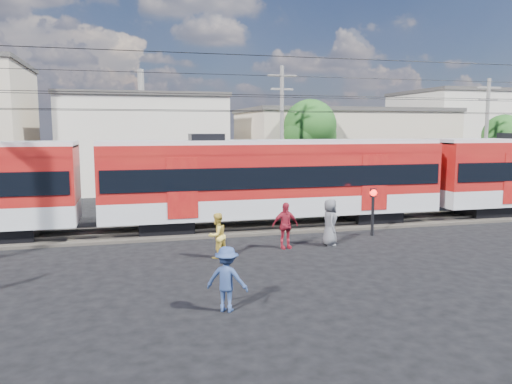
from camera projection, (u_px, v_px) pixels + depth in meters
ground at (242, 282)px, 15.37m from camera, size 120.00×120.00×0.00m
track_bed at (203, 230)px, 23.04m from camera, size 70.00×3.40×0.12m
rail_near at (205, 230)px, 22.31m from camera, size 70.00×0.12×0.12m
rail_far at (201, 224)px, 23.75m from camera, size 70.00×0.12×0.12m
commuter_train at (278, 177)px, 23.65m from camera, size 50.30×3.08×4.17m
building_midwest at (143, 142)px, 40.33m from camera, size 12.24×12.24×7.30m
building_mideast at (341, 147)px, 41.52m from camera, size 16.32×10.20×6.30m
building_east at (456, 134)px, 48.74m from camera, size 10.20×10.20×8.30m
utility_pole_mid at (282, 131)px, 30.70m from camera, size 1.80×0.24×8.50m
utility_pole_east at (486, 135)px, 33.28m from camera, size 1.80×0.24×8.00m
tree_near at (312, 129)px, 34.45m from camera, size 3.82×3.64×6.72m
tree_far at (505, 138)px, 37.34m from camera, size 3.36×3.12×5.76m
pedestrian_b at (217, 235)px, 18.19m from camera, size 1.02×0.98×1.66m
pedestrian_c at (227, 279)px, 12.84m from camera, size 1.27×1.09×1.70m
pedestrian_d at (285, 225)px, 19.61m from camera, size 1.10×0.52×1.84m
pedestrian_e at (330, 222)px, 20.10m from camera, size 0.81×1.05×1.89m
car_silver at (504, 191)px, 32.27m from camera, size 4.30×2.45×1.38m
crossing_signal at (373, 203)px, 21.91m from camera, size 0.31×0.31×2.10m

